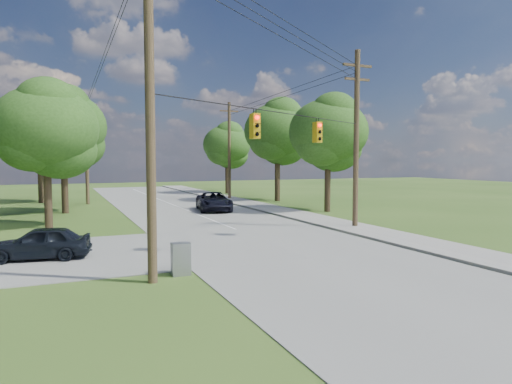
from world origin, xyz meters
name	(u,v)px	position (x,y,z in m)	size (l,w,h in m)	color
ground	(282,272)	(0.00, 0.00, 0.00)	(140.00, 140.00, 0.00)	#33511B
main_road	(273,244)	(2.00, 5.00, 0.01)	(10.00, 100.00, 0.03)	gray
sidewalk_east	(385,234)	(8.70, 5.00, 0.06)	(2.60, 100.00, 0.12)	#A29E97
pole_sw	(150,92)	(-4.60, 0.40, 6.23)	(2.00, 0.32, 12.00)	brown
pole_ne	(356,136)	(8.90, 8.00, 5.47)	(2.00, 0.32, 10.50)	brown
pole_north_e	(229,150)	(8.90, 30.00, 5.13)	(2.00, 0.32, 10.00)	brown
pole_north_w	(87,148)	(-5.00, 30.00, 5.13)	(2.00, 0.32, 10.00)	brown
power_lines	(218,74)	(1.50, 11.54, 9.15)	(13.93, 29.62, 4.93)	black
traffic_signals	(289,129)	(2.55, 4.43, 5.50)	(4.91, 3.27, 1.05)	gold
tree_w_near	(46,128)	(-8.00, 15.00, 5.92)	(6.00, 6.00, 8.40)	#443422
tree_w_mid	(63,127)	(-7.00, 23.00, 6.58)	(6.40, 6.40, 9.22)	#443422
tree_w_far	(39,137)	(-9.00, 33.00, 6.25)	(6.00, 6.00, 8.73)	#443422
tree_e_near	(328,132)	(12.00, 16.00, 6.25)	(6.20, 6.20, 8.81)	#443422
tree_e_mid	(278,131)	(12.50, 26.00, 6.91)	(6.60, 6.60, 9.64)	#443422
tree_e_far	(227,145)	(11.50, 38.00, 5.92)	(5.80, 5.80, 8.32)	#443422
car_cross_dark	(40,243)	(-8.15, 5.69, 0.70)	(1.58, 3.92, 1.34)	black
car_main_north	(214,201)	(3.90, 19.90, 0.77)	(2.45, 5.31, 1.47)	black
control_cabinet	(181,259)	(-3.50, 1.00, 0.58)	(0.64, 0.46, 1.15)	gray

